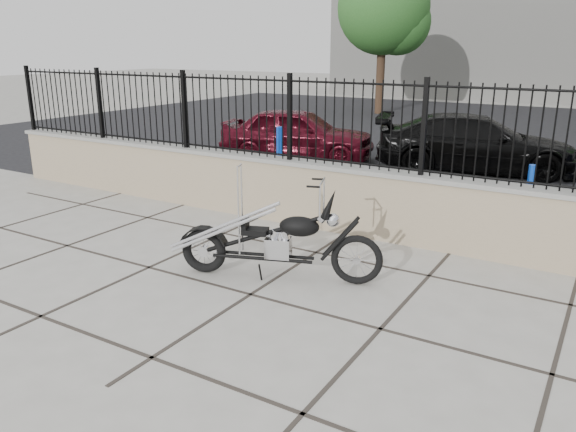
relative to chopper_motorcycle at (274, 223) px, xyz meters
The scene contains 11 objects.
ground_plane 0.85m from the chopper_motorcycle, 87.53° to the right, with size 90.00×90.00×0.00m, color #99968E.
parking_lot 11.99m from the chopper_motorcycle, 89.89° to the left, with size 30.00×30.00×0.00m, color black.
retaining_wall 1.98m from the chopper_motorcycle, 89.34° to the left, with size 14.00×0.36×0.96m, color gray.
iron_fence 2.16m from the chopper_motorcycle, 89.34° to the left, with size 14.00×0.08×1.20m, color black.
background_building 26.19m from the chopper_motorcycle, 89.95° to the left, with size 22.00×6.00×8.00m, color beige.
chopper_motorcycle is the anchor object (origin of this frame).
car_red 7.09m from the chopper_motorcycle, 117.96° to the left, with size 1.43×3.56×1.21m, color #490A16.
car_black 7.08m from the chopper_motorcycle, 85.39° to the left, with size 1.68×4.13×1.20m, color black.
bollard_a 5.14m from the chopper_motorcycle, 121.19° to the left, with size 0.12×0.12×1.04m, color blue.
bollard_b 4.25m from the chopper_motorcycle, 59.36° to the left, with size 0.11×0.11×0.92m, color blue.
tree_left 17.20m from the chopper_motorcycle, 108.15° to the left, with size 3.46×3.46×5.84m.
Camera 1 is at (3.21, -4.56, 2.59)m, focal length 35.00 mm.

